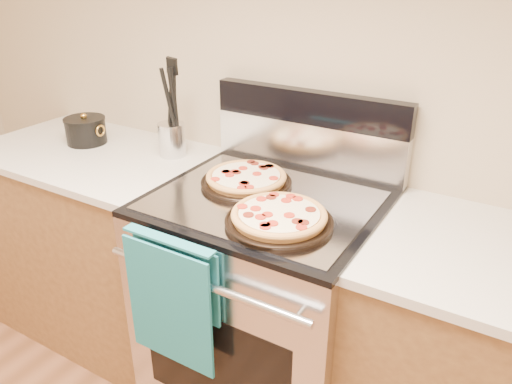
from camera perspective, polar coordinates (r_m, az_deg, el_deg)
The scene contains 15 objects.
wall_back at distance 1.85m, azimuth 7.00°, elevation 15.60°, with size 4.00×4.00×0.00m, color #C0AD8A.
range_body at distance 1.94m, azimuth 1.15°, elevation -13.25°, with size 0.76×0.68×0.90m, color #B7B7BC.
oven_window at distance 1.73m, azimuth -4.70°, elevation -19.18°, with size 0.56×0.01×0.40m, color black.
cooktop at distance 1.69m, azimuth 1.29°, elevation -0.97°, with size 0.76×0.68×0.02m, color black.
backsplash_lower at distance 1.90m, azimuth 5.96°, elevation 5.31°, with size 0.76×0.06×0.18m, color silver.
backsplash_upper at distance 1.86m, azimuth 6.17°, elevation 9.66°, with size 0.76×0.06×0.12m, color black.
oven_handle at distance 1.48m, azimuth -6.09°, elevation -10.38°, with size 0.03×0.03×0.70m, color silver.
dish_towel at distance 1.60m, azimuth -9.47°, elevation -11.92°, with size 0.32×0.05×0.42m, color #166770, non-canonical shape.
foil_sheet at distance 1.66m, azimuth 0.78°, elevation -0.96°, with size 0.70×0.55×0.01m, color gray.
cabinet_left at distance 2.44m, azimuth -16.84°, elevation -5.84°, with size 1.00×0.62×0.88m, color brown.
countertop_left at distance 2.24m, azimuth -18.29°, elevation 4.16°, with size 1.02×0.64×0.03m, color beige.
pepperoni_pizza_back at distance 1.76m, azimuth -1.12°, elevation 1.48°, with size 0.32×0.32×0.04m, color #A96D33, non-canonical shape.
pepperoni_pizza_front at distance 1.50m, azimuth 2.66°, elevation -2.94°, with size 0.32×0.32×0.04m, color #A96D33, non-canonical shape.
utensil_crock at distance 2.08m, azimuth -9.59°, elevation 5.94°, with size 0.11×0.11×0.14m, color silver.
saucepan at distance 2.32m, azimuth -18.86°, elevation 6.56°, with size 0.17×0.17×0.10m, color black.
Camera 1 is at (0.74, 0.33, 1.66)m, focal length 35.00 mm.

